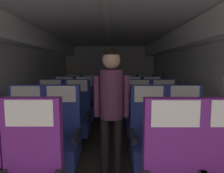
# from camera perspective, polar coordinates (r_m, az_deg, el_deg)

# --- Properties ---
(ground) EXTENTS (3.64, 8.00, 0.02)m
(ground) POSITION_cam_1_polar(r_m,az_deg,el_deg) (3.85, -1.31, -14.99)
(ground) COLOR #3D3833
(fuselage_shell) EXTENTS (3.52, 7.65, 2.18)m
(fuselage_shell) POSITION_cam_1_polar(r_m,az_deg,el_deg) (3.86, -1.28, 9.15)
(fuselage_shell) COLOR silver
(fuselage_shell) RESTS_ON ground
(seat_b_left_window) EXTENTS (0.48, 0.50, 1.15)m
(seat_b_left_window) POSITION_cam_1_polar(r_m,az_deg,el_deg) (2.62, -24.90, -14.39)
(seat_b_left_window) COLOR #38383D
(seat_b_left_window) RESTS_ON ground
(seat_b_left_aisle) EXTENTS (0.48, 0.50, 1.15)m
(seat_b_left_aisle) POSITION_cam_1_polar(r_m,az_deg,el_deg) (2.49, -15.25, -15.17)
(seat_b_left_aisle) COLOR #38383D
(seat_b_left_aisle) RESTS_ON ground
(seat_b_right_aisle) EXTENTS (0.48, 0.50, 1.15)m
(seat_b_right_aisle) POSITION_cam_1_polar(r_m,az_deg,el_deg) (2.59, 21.20, -14.53)
(seat_b_right_aisle) COLOR #38383D
(seat_b_right_aisle) RESTS_ON ground
(seat_b_right_window) EXTENTS (0.48, 0.50, 1.15)m
(seat_b_right_window) POSITION_cam_1_polar(r_m,az_deg,el_deg) (2.44, 11.01, -15.47)
(seat_b_right_window) COLOR #38383D
(seat_b_right_window) RESTS_ON ground
(seat_c_left_window) EXTENTS (0.48, 0.50, 1.15)m
(seat_c_left_window) POSITION_cam_1_polar(r_m,az_deg,el_deg) (3.49, -18.19, -9.01)
(seat_c_left_window) COLOR #38383D
(seat_c_left_window) RESTS_ON ground
(seat_c_left_aisle) EXTENTS (0.48, 0.50, 1.15)m
(seat_c_left_aisle) POSITION_cam_1_polar(r_m,az_deg,el_deg) (3.39, -10.62, -9.25)
(seat_c_left_aisle) COLOR #38383D
(seat_c_left_aisle) RESTS_ON ground
(seat_c_right_aisle) EXTENTS (0.48, 0.50, 1.15)m
(seat_c_right_aisle) POSITION_cam_1_polar(r_m,az_deg,el_deg) (3.43, 15.29, -9.16)
(seat_c_right_aisle) COLOR #38383D
(seat_c_right_aisle) RESTS_ON ground
(seat_c_right_window) EXTENTS (0.48, 0.50, 1.15)m
(seat_c_right_window) POSITION_cam_1_polar(r_m,az_deg,el_deg) (3.36, 7.99, -9.32)
(seat_c_right_window) COLOR #38383D
(seat_c_right_window) RESTS_ON ground
(seat_d_left_window) EXTENTS (0.48, 0.50, 1.15)m
(seat_d_left_window) POSITION_cam_1_polar(r_m,az_deg,el_deg) (4.39, -14.16, -5.76)
(seat_d_left_window) COLOR #38383D
(seat_d_left_window) RESTS_ON ground
(seat_d_left_aisle) EXTENTS (0.48, 0.50, 1.15)m
(seat_d_left_aisle) POSITION_cam_1_polar(r_m,az_deg,el_deg) (4.30, -8.51, -5.89)
(seat_d_left_aisle) COLOR #38383D
(seat_d_left_aisle) RESTS_ON ground
(seat_d_right_aisle) EXTENTS (0.48, 0.50, 1.15)m
(seat_d_right_aisle) POSITION_cam_1_polar(r_m,az_deg,el_deg) (4.34, 11.95, -5.84)
(seat_d_right_aisle) COLOR #38383D
(seat_d_right_aisle) RESTS_ON ground
(seat_d_right_window) EXTENTS (0.48, 0.50, 1.15)m
(seat_d_right_window) POSITION_cam_1_polar(r_m,az_deg,el_deg) (4.28, 6.13, -5.90)
(seat_d_right_window) COLOR #38383D
(seat_d_right_window) RESTS_ON ground
(seat_e_left_window) EXTENTS (0.48, 0.50, 1.15)m
(seat_e_left_window) POSITION_cam_1_polar(r_m,az_deg,el_deg) (5.29, -11.78, -3.65)
(seat_e_left_window) COLOR #38383D
(seat_e_left_window) RESTS_ON ground
(seat_e_left_aisle) EXTENTS (0.48, 0.50, 1.15)m
(seat_e_left_aisle) POSITION_cam_1_polar(r_m,az_deg,el_deg) (5.25, -6.99, -3.65)
(seat_e_left_aisle) COLOR #38383D
(seat_e_left_aisle) RESTS_ON ground
(seat_e_right_aisle) EXTENTS (0.48, 0.50, 1.15)m
(seat_e_right_aisle) POSITION_cam_1_polar(r_m,az_deg,el_deg) (5.26, 9.84, -3.66)
(seat_e_right_aisle) COLOR #38383D
(seat_e_right_aisle) RESTS_ON ground
(seat_e_right_window) EXTENTS (0.48, 0.50, 1.15)m
(seat_e_right_window) POSITION_cam_1_polar(r_m,az_deg,el_deg) (5.23, 5.05, -3.66)
(seat_e_right_window) COLOR #38383D
(seat_e_right_window) RESTS_ON ground
(flight_attendant) EXTENTS (0.43, 0.28, 1.59)m
(flight_attendant) POSITION_cam_1_polar(r_m,az_deg,el_deg) (2.31, -0.27, -3.94)
(flight_attendant) COLOR black
(flight_attendant) RESTS_ON ground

